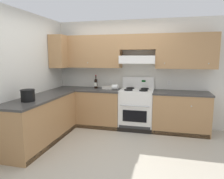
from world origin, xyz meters
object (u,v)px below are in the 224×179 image
at_px(stove, 136,109).
at_px(wine_bottle, 96,83).
at_px(bowl, 109,88).
at_px(paper_towel_roll, 115,87).
at_px(bucket, 28,95).

relative_size(stove, wine_bottle, 3.63).
xyz_separation_m(bowl, paper_towel_roll, (0.18, -0.09, 0.04)).
bearing_deg(bowl, paper_towel_roll, -26.30).
relative_size(bucket, paper_towel_roll, 1.75).
distance_m(stove, bowl, 0.83).
bearing_deg(paper_towel_roll, stove, -0.67).
bearing_deg(bowl, bucket, -119.97).
relative_size(stove, bowl, 4.25).
xyz_separation_m(wine_bottle, paper_towel_roll, (0.50, -0.09, -0.07)).
xyz_separation_m(stove, paper_towel_roll, (-0.51, 0.01, 0.49)).
relative_size(stove, bucket, 4.85).
relative_size(bowl, bucket, 1.14).
bearing_deg(paper_towel_roll, wine_bottle, 170.17).
bearing_deg(wine_bottle, stove, -5.24).
bearing_deg(paper_towel_roll, bowl, 153.70).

